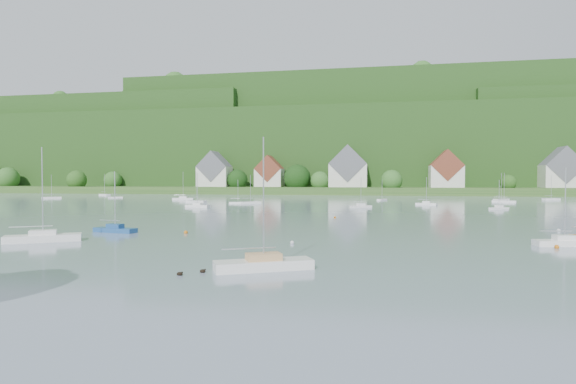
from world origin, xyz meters
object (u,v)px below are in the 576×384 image
at_px(near_sailboat_1, 115,229).
at_px(near_sailboat_3, 565,242).
at_px(near_sailboat_2, 264,263).
at_px(near_sailboat_0, 43,237).

height_order(near_sailboat_1, near_sailboat_3, near_sailboat_3).
relative_size(near_sailboat_2, near_sailboat_3, 1.25).
bearing_deg(near_sailboat_0, near_sailboat_2, -54.20).
height_order(near_sailboat_2, near_sailboat_3, near_sailboat_2).
distance_m(near_sailboat_0, near_sailboat_2, 28.45).
bearing_deg(near_sailboat_0, near_sailboat_3, -25.09).
distance_m(near_sailboat_0, near_sailboat_1, 9.62).
xyz_separation_m(near_sailboat_2, near_sailboat_3, (26.30, 17.30, -0.06)).
bearing_deg(near_sailboat_0, near_sailboat_1, 40.79).
xyz_separation_m(near_sailboat_1, near_sailboat_3, (49.92, -2.48, 0.01)).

